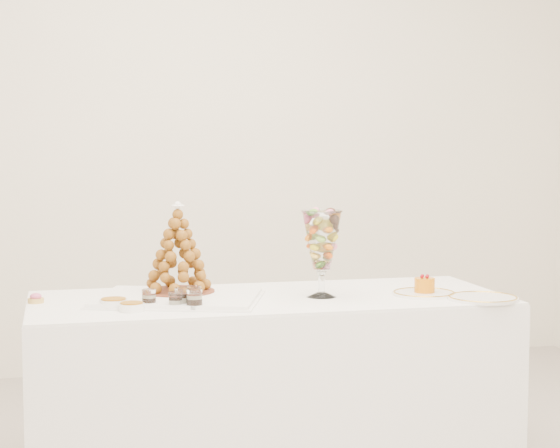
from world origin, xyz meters
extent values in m
cube|color=white|center=(0.00, 2.00, 1.40)|extent=(4.50, 0.04, 2.80)
cube|color=white|center=(0.02, 0.27, 0.33)|extent=(1.79, 0.73, 0.67)
cube|color=white|center=(0.02, 0.27, 0.67)|extent=(1.78, 0.73, 0.01)
cube|color=white|center=(-0.33, 0.27, 0.69)|extent=(0.69, 0.60, 0.02)
cylinder|color=white|center=(0.21, 0.22, 0.69)|extent=(0.12, 0.12, 0.02)
cylinder|color=white|center=(0.21, 0.22, 0.74)|extent=(0.02, 0.02, 0.08)
sphere|color=white|center=(0.21, 0.22, 0.78)|extent=(0.04, 0.04, 0.04)
cylinder|color=white|center=(0.60, 0.16, 0.68)|extent=(0.24, 0.24, 0.01)
cylinder|color=white|center=(0.77, 0.01, 0.68)|extent=(0.26, 0.26, 0.01)
cylinder|color=tan|center=(-0.84, 0.35, 0.69)|extent=(0.06, 0.06, 0.02)
ellipsoid|color=#C95381|center=(-0.84, 0.35, 0.70)|extent=(0.04, 0.04, 0.03)
cylinder|color=white|center=(-0.45, 0.15, 0.71)|extent=(0.05, 0.05, 0.07)
cylinder|color=white|center=(-0.34, 0.11, 0.71)|extent=(0.06, 0.06, 0.07)
cylinder|color=white|center=(-0.29, 0.15, 0.71)|extent=(0.07, 0.07, 0.07)
cylinder|color=white|center=(-0.37, 0.09, 0.71)|extent=(0.06, 0.06, 0.06)
cylinder|color=white|center=(-0.30, 0.06, 0.72)|extent=(0.06, 0.06, 0.07)
cylinder|color=white|center=(-0.57, 0.17, 0.69)|extent=(0.10, 0.10, 0.03)
cylinder|color=white|center=(-0.52, 0.09, 0.69)|extent=(0.09, 0.09, 0.03)
cylinder|color=brown|center=(-0.32, 0.36, 0.70)|extent=(0.27, 0.27, 0.01)
cone|color=brown|center=(-0.32, 0.36, 0.87)|extent=(0.25, 0.25, 0.33)
sphere|color=white|center=(-0.32, 0.36, 1.02)|extent=(0.03, 0.03, 0.03)
cylinder|color=orange|center=(0.60, 0.16, 0.72)|extent=(0.08, 0.08, 0.05)
sphere|color=maroon|center=(0.61, 0.17, 0.75)|extent=(0.01, 0.01, 0.01)
sphere|color=maroon|center=(0.60, 0.18, 0.75)|extent=(0.01, 0.01, 0.01)
sphere|color=maroon|center=(0.59, 0.16, 0.75)|extent=(0.01, 0.01, 0.01)
sphere|color=maroon|center=(0.60, 0.15, 0.75)|extent=(0.01, 0.01, 0.01)
camera|label=1|loc=(-0.80, -3.13, 1.26)|focal=60.00mm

